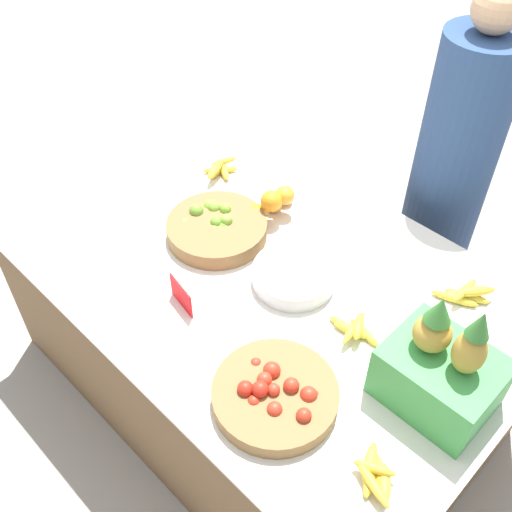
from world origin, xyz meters
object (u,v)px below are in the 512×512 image
at_px(tomato_basket, 275,395).
at_px(metal_bowl, 294,275).
at_px(lime_bowl, 216,228).
at_px(produce_crate, 441,371).
at_px(price_sign, 181,296).
at_px(vendor_person, 446,190).

height_order(tomato_basket, metal_bowl, tomato_basket).
height_order(lime_bowl, produce_crate, produce_crate).
distance_m(tomato_basket, produce_crate, 0.47).
bearing_deg(tomato_basket, lime_bowl, 150.92).
bearing_deg(price_sign, tomato_basket, 5.00).
relative_size(lime_bowl, price_sign, 2.86).
relative_size(lime_bowl, vendor_person, 0.24).
distance_m(lime_bowl, price_sign, 0.36).
bearing_deg(tomato_basket, produce_crate, 46.86).
bearing_deg(metal_bowl, lime_bowl, -175.72).
height_order(metal_bowl, vendor_person, vendor_person).
relative_size(tomato_basket, vendor_person, 0.24).
xyz_separation_m(lime_bowl, produce_crate, (0.96, -0.02, 0.09)).
height_order(tomato_basket, produce_crate, produce_crate).
distance_m(tomato_basket, vendor_person, 1.24).
height_order(price_sign, vendor_person, vendor_person).
bearing_deg(metal_bowl, produce_crate, -5.04).
relative_size(price_sign, produce_crate, 0.31).
bearing_deg(lime_bowl, price_sign, -60.63).
bearing_deg(lime_bowl, produce_crate, -1.49).
bearing_deg(lime_bowl, metal_bowl, 4.28).
bearing_deg(price_sign, vendor_person, 87.31).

